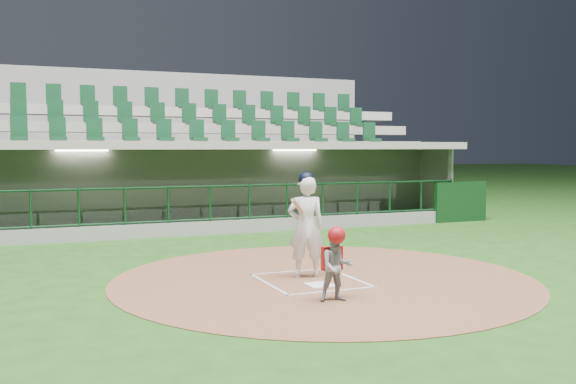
# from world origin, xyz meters

# --- Properties ---
(ground) EXTENTS (120.00, 120.00, 0.00)m
(ground) POSITION_xyz_m (0.00, 0.00, 0.00)
(ground) COLOR #1D4814
(ground) RESTS_ON ground
(dirt_circle) EXTENTS (7.20, 7.20, 0.01)m
(dirt_circle) POSITION_xyz_m (0.30, -0.20, 0.01)
(dirt_circle) COLOR brown
(dirt_circle) RESTS_ON ground
(home_plate) EXTENTS (0.43, 0.43, 0.02)m
(home_plate) POSITION_xyz_m (0.00, -0.70, 0.02)
(home_plate) COLOR white
(home_plate) RESTS_ON dirt_circle
(batter_box_chalk) EXTENTS (1.55, 1.80, 0.01)m
(batter_box_chalk) POSITION_xyz_m (0.00, -0.30, 0.02)
(batter_box_chalk) COLOR silver
(batter_box_chalk) RESTS_ON ground
(dugout_structure) EXTENTS (16.40, 3.70, 3.00)m
(dugout_structure) POSITION_xyz_m (0.08, 7.82, 0.96)
(dugout_structure) COLOR gray
(dugout_structure) RESTS_ON ground
(seating_deck) EXTENTS (17.00, 6.72, 5.15)m
(seating_deck) POSITION_xyz_m (0.00, 10.91, 1.42)
(seating_deck) COLOR slate
(seating_deck) RESTS_ON ground
(batter) EXTENTS (0.90, 0.93, 1.82)m
(batter) POSITION_xyz_m (0.07, 0.04, 0.92)
(batter) COLOR white
(batter) RESTS_ON dirt_circle
(catcher) EXTENTS (0.56, 0.47, 1.10)m
(catcher) POSITION_xyz_m (-0.23, -1.73, 0.56)
(catcher) COLOR gray
(catcher) RESTS_ON dirt_circle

